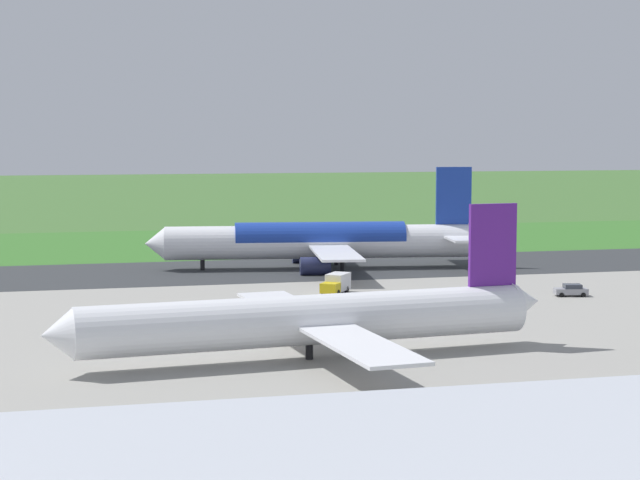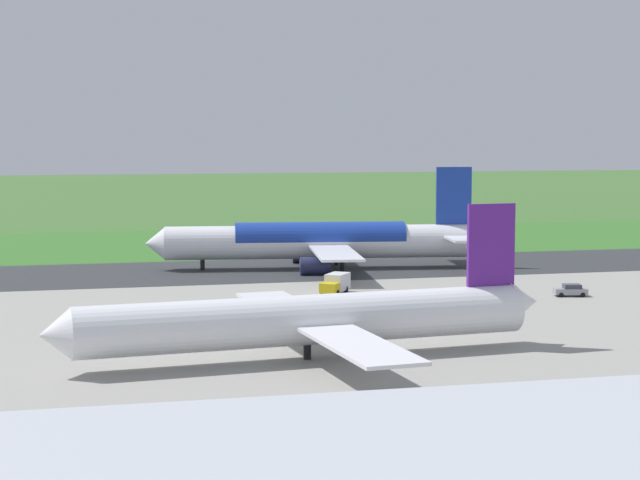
{
  "view_description": "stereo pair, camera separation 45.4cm",
  "coord_description": "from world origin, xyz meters",
  "px_view_note": "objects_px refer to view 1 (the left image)",
  "views": [
    {
      "loc": [
        40.35,
        160.89,
        20.98
      ],
      "look_at": [
        1.39,
        0.0,
        4.5
      ],
      "focal_mm": 60.05,
      "sensor_mm": 36.0,
      "label": 1
    },
    {
      "loc": [
        39.91,
        161.0,
        20.98
      ],
      "look_at": [
        1.39,
        0.0,
        4.5
      ],
      "focal_mm": 60.05,
      "sensor_mm": 36.0,
      "label": 2
    }
  ],
  "objects_px": {
    "service_truck_fuel": "(336,283)",
    "traffic_cone_orange": "(165,248)",
    "airliner_parked_mid": "(312,319)",
    "airliner_main": "(322,241)",
    "service_car_followme": "(571,290)",
    "no_stopping_sign": "(204,238)"
  },
  "relations": [
    {
      "from": "airliner_main",
      "to": "airliner_parked_mid",
      "type": "xyz_separation_m",
      "value": [
        16.96,
        65.34,
        -0.48
      ]
    },
    {
      "from": "traffic_cone_orange",
      "to": "service_car_followme",
      "type": "bearing_deg",
      "value": 123.69
    },
    {
      "from": "service_truck_fuel",
      "to": "traffic_cone_orange",
      "type": "bearing_deg",
      "value": -74.29
    },
    {
      "from": "service_car_followme",
      "to": "traffic_cone_orange",
      "type": "height_order",
      "value": "service_car_followme"
    },
    {
      "from": "service_car_followme",
      "to": "traffic_cone_orange",
      "type": "xyz_separation_m",
      "value": [
        45.73,
        -68.6,
        -0.57
      ]
    },
    {
      "from": "service_truck_fuel",
      "to": "traffic_cone_orange",
      "type": "relative_size",
      "value": 10.98
    },
    {
      "from": "airliner_main",
      "to": "service_truck_fuel",
      "type": "height_order",
      "value": "airliner_main"
    },
    {
      "from": "airliner_parked_mid",
      "to": "no_stopping_sign",
      "type": "distance_m",
      "value": 102.7
    },
    {
      "from": "service_truck_fuel",
      "to": "traffic_cone_orange",
      "type": "xyz_separation_m",
      "value": [
        16.69,
        -59.36,
        -1.13
      ]
    },
    {
      "from": "airliner_main",
      "to": "service_truck_fuel",
      "type": "bearing_deg",
      "value": 80.15
    },
    {
      "from": "service_car_followme",
      "to": "service_truck_fuel",
      "type": "bearing_deg",
      "value": -17.65
    },
    {
      "from": "service_car_followme",
      "to": "traffic_cone_orange",
      "type": "bearing_deg",
      "value": -56.31
    },
    {
      "from": "no_stopping_sign",
      "to": "airliner_main",
      "type": "bearing_deg",
      "value": 110.25
    },
    {
      "from": "service_truck_fuel",
      "to": "service_car_followme",
      "type": "bearing_deg",
      "value": 162.35
    },
    {
      "from": "service_car_followme",
      "to": "no_stopping_sign",
      "type": "distance_m",
      "value": 82.19
    },
    {
      "from": "airliner_parked_mid",
      "to": "traffic_cone_orange",
      "type": "bearing_deg",
      "value": -87.51
    },
    {
      "from": "airliner_parked_mid",
      "to": "service_truck_fuel",
      "type": "height_order",
      "value": "airliner_parked_mid"
    },
    {
      "from": "airliner_main",
      "to": "service_truck_fuel",
      "type": "distance_m",
      "value": 26.79
    },
    {
      "from": "service_truck_fuel",
      "to": "airliner_parked_mid",
      "type": "bearing_deg",
      "value": 72.4
    },
    {
      "from": "airliner_parked_mid",
      "to": "traffic_cone_orange",
      "type": "height_order",
      "value": "airliner_parked_mid"
    },
    {
      "from": "airliner_main",
      "to": "service_truck_fuel",
      "type": "relative_size",
      "value": 8.96
    },
    {
      "from": "airliner_main",
      "to": "no_stopping_sign",
      "type": "relative_size",
      "value": 20.68
    }
  ]
}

